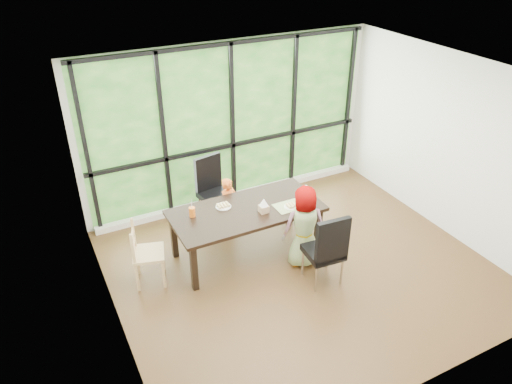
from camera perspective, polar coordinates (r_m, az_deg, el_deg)
ground at (r=6.95m, az=5.17°, el=-8.79°), size 5.00×5.00×0.00m
back_wall at (r=7.98m, az=-2.96°, el=7.99°), size 5.00×0.00×5.00m
foliage_backdrop at (r=7.97m, az=-2.89°, el=7.94°), size 4.80×0.02×2.65m
window_mullions at (r=7.93m, az=-2.77°, el=7.84°), size 4.80×0.06×2.65m
window_sill at (r=8.48m, az=-2.45°, el=-0.41°), size 4.80×0.12×0.10m
dining_table at (r=6.97m, az=-1.11°, el=-4.63°), size 2.18×1.16×0.75m
chair_window_leather at (r=7.64m, az=-4.76°, el=0.10°), size 0.54×0.54×1.08m
chair_interior_leather at (r=6.44m, az=7.94°, el=-6.43°), size 0.50×0.50×1.08m
chair_end_beech at (r=6.58m, az=-12.49°, el=-7.04°), size 0.50×0.52×0.90m
child_toddler at (r=7.38m, az=-3.17°, el=-1.67°), size 0.40×0.35×0.94m
child_older at (r=6.70m, az=5.81°, el=-4.02°), size 0.67×0.52×1.21m
placemat at (r=6.84m, az=3.91°, el=-1.67°), size 0.41×0.30×0.01m
plate_far at (r=6.82m, az=-3.85°, el=-1.72°), size 0.22×0.22×0.01m
plate_near at (r=6.82m, az=4.16°, el=-1.73°), size 0.21×0.21×0.01m
orange_cup at (r=6.63m, az=-7.50°, el=-2.33°), size 0.09×0.09×0.14m
green_cup at (r=6.92m, az=6.56°, el=-0.85°), size 0.08×0.08×0.12m
white_mug at (r=7.21m, az=5.77°, el=0.39°), size 0.08×0.08×0.08m
tissue_box at (r=6.68m, az=0.90°, el=-1.98°), size 0.12×0.12×0.10m
crepe_rolls_far at (r=6.81m, az=-3.86°, el=-1.55°), size 0.20×0.12×0.04m
crepe_rolls_near at (r=6.81m, az=4.17°, el=-1.56°), size 0.15×0.12×0.04m
straw_white at (r=6.58m, az=-7.56°, el=-1.54°), size 0.01×0.04×0.20m
straw_pink at (r=6.87m, az=6.61°, el=-0.12°), size 0.01×0.04×0.20m
tissue at (r=6.62m, az=0.91°, el=-1.20°), size 0.12×0.12×0.11m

